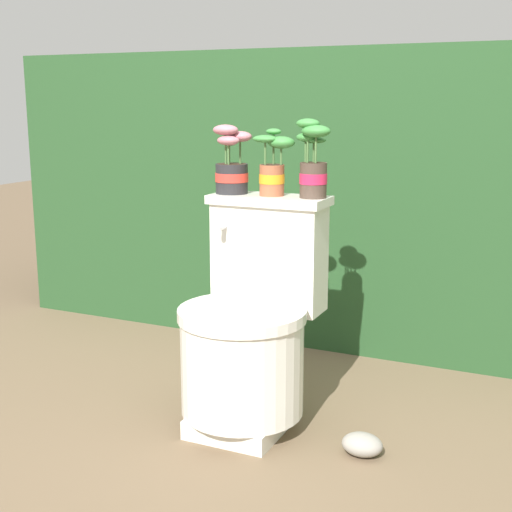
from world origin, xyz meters
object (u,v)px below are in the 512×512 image
(toilet, at_px, (250,334))
(potted_plant_left, at_px, (232,167))
(potted_plant_middle, at_px, (313,164))
(potted_plant_midleft, at_px, (273,167))
(garden_stone, at_px, (362,445))

(toilet, height_order, potted_plant_left, potted_plant_left)
(toilet, relative_size, potted_plant_middle, 2.92)
(potted_plant_midleft, bearing_deg, potted_plant_middle, 1.84)
(toilet, bearing_deg, garden_stone, -9.85)
(potted_plant_midleft, distance_m, garden_stone, 0.95)
(toilet, distance_m, potted_plant_left, 0.58)
(potted_plant_midleft, relative_size, potted_plant_middle, 0.87)
(potted_plant_middle, bearing_deg, potted_plant_left, -178.11)
(toilet, height_order, potted_plant_middle, potted_plant_middle)
(potted_plant_left, bearing_deg, garden_stone, -22.37)
(garden_stone, bearing_deg, potted_plant_middle, 137.87)
(potted_plant_left, relative_size, potted_plant_midleft, 1.05)
(potted_plant_left, bearing_deg, toilet, -47.99)
(toilet, height_order, potted_plant_midleft, potted_plant_midleft)
(potted_plant_midleft, height_order, garden_stone, potted_plant_midleft)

